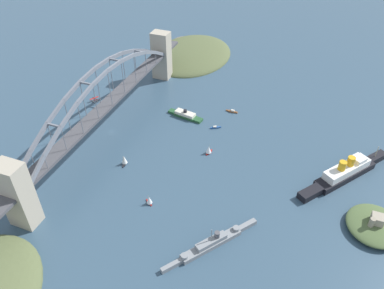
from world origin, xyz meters
name	(u,v)px	position (x,y,z in m)	size (l,w,h in m)	color
ground_plane	(111,132)	(0.00, 0.00, 0.00)	(1400.00, 1400.00, 0.00)	#334C60
harbor_arch_bridge	(107,105)	(0.00, 0.00, 28.56)	(286.79, 18.74, 64.52)	#ADA38E
headland_west_shore	(191,55)	(-177.58, 8.97, 0.00)	(123.26, 93.97, 19.46)	#515B38
ocean_liner	(345,172)	(-14.04, 202.91, 5.69)	(81.46, 63.02, 19.52)	black
naval_cruiser	(212,243)	(85.59, 126.78, 2.75)	(61.71, 46.64, 16.63)	gray
harbor_ferry_steamer	(185,115)	(-47.23, 54.31, 2.30)	(12.67, 36.68, 7.63)	#23512D
fort_island_mid_harbor	(375,225)	(31.92, 225.45, 3.68)	(39.74, 37.83, 13.43)	#4C6038
seaplane_taxiing_near_bridge	(95,99)	(-39.91, -42.89, 2.05)	(9.27, 7.81, 4.92)	#B7B7B2
small_boat_0	(149,200)	(66.97, 72.15, 3.80)	(5.90, 6.99, 8.05)	#B2231E
small_boat_1	(124,160)	(34.67, 33.50, 4.53)	(8.37, 5.28, 9.76)	black
small_boat_2	(232,111)	(-71.53, 93.94, 0.94)	(2.60, 11.94, 2.63)	brown
small_boat_3	(209,150)	(-3.31, 93.29, 3.91)	(8.64, 5.70, 8.48)	#B2231E
small_boat_4	(215,127)	(-40.08, 87.16, 0.84)	(6.59, 9.28, 2.30)	#234C8C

